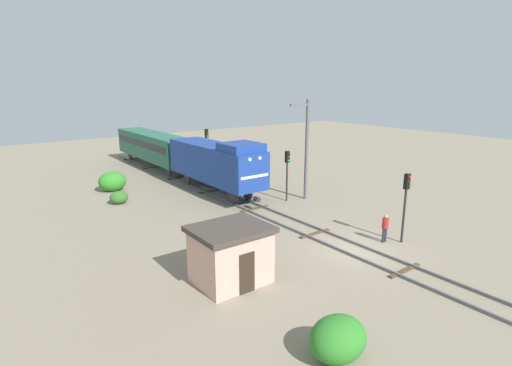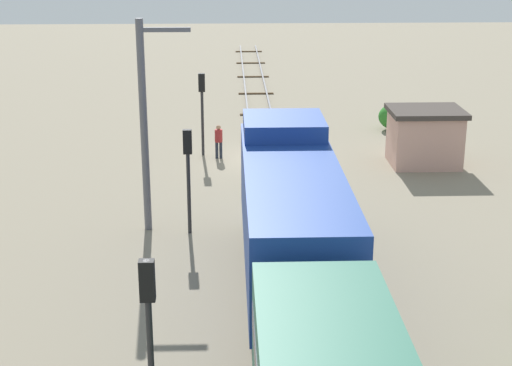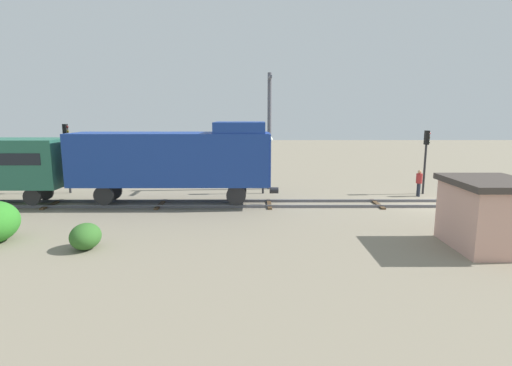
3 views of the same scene
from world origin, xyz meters
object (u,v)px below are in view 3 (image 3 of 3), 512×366
Objects in this scene: traffic_signal_far at (67,146)px; relay_hut at (488,213)px; locomotive at (175,157)px; worker_near_track at (419,181)px; traffic_signal_mid at (263,151)px; catenary_mast at (269,129)px; traffic_signal_near at (426,150)px.

traffic_signal_far is 24.15m from relay_hut.
locomotive is 3.31× the size of relay_hut.
worker_near_track is 0.49× the size of relay_hut.
traffic_signal_mid is at bearing 38.02° from relay_hut.
relay_hut is (-11.10, -21.37, -1.75)m from traffic_signal_far.
catenary_mast is at bearing -84.26° from traffic_signal_far.
traffic_signal_mid is 10.11m from worker_near_track.
traffic_signal_mid is at bearing 163.58° from catenary_mast.
catenary_mast is 15.09m from relay_hut.
locomotive is 8.59m from traffic_signal_far.
worker_near_track is 10.00m from relay_hut.
locomotive reaches higher than traffic_signal_far.
relay_hut is (-10.70, 2.02, -1.49)m from traffic_signal_near.
worker_near_track is at bearing -105.04° from catenary_mast.
traffic_signal_near is 10.32m from catenary_mast.
traffic_signal_mid is (3.40, -5.06, 0.02)m from locomotive.
traffic_signal_near reaches higher than traffic_signal_mid.
locomotive is 2.55× the size of traffic_signal_far.
traffic_signal_near is 2.44× the size of worker_near_track.
relay_hut is at bearing -118.90° from locomotive.
worker_near_track is at bearing -7.91° from relay_hut.
relay_hut is (-9.90, 1.37, 0.40)m from worker_near_track.
catenary_mast is at bearing 80.23° from traffic_signal_near.
locomotive reaches higher than traffic_signal_mid.
traffic_signal_mid is (0.20, 10.54, -0.09)m from traffic_signal_near.
traffic_signal_near reaches higher than relay_hut.
traffic_signal_mid reaches higher than relay_hut.
traffic_signal_mid reaches higher than worker_near_track.
catenary_mast reaches higher than worker_near_track.
traffic_signal_far is at bearing 65.19° from locomotive.
catenary_mast is (1.34, -13.30, 1.06)m from traffic_signal_far.
catenary_mast is (1.54, -0.45, 1.42)m from traffic_signal_mid.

